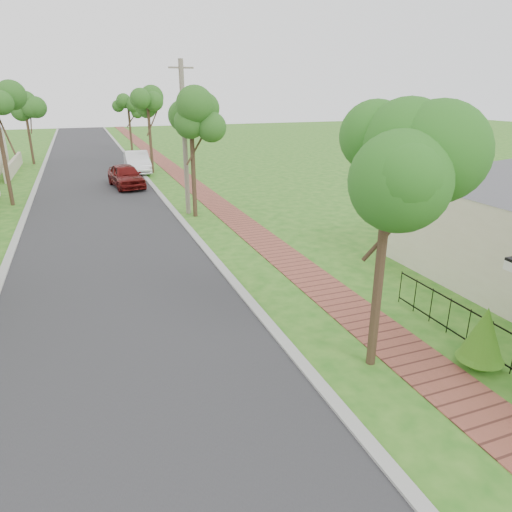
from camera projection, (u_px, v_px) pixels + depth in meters
ground at (317, 427)px, 8.70m from camera, size 160.00×160.00×0.00m
road at (99, 206)px, 25.27m from camera, size 7.00×120.00×0.02m
kerb_right at (165, 201)px, 26.49m from camera, size 0.30×120.00×0.10m
kerb_left at (27, 212)px, 24.06m from camera, size 0.30×120.00×0.10m
sidewalk at (208, 197)px, 27.35m from camera, size 1.50×120.00×0.03m
street_trees at (87, 115)px, 29.78m from camera, size 10.70×37.65×5.89m
parked_car_red at (126, 176)px, 29.91m from camera, size 2.34×4.61×1.50m
parked_car_white at (137, 162)px, 35.21m from camera, size 1.84×4.94×1.61m
near_tree at (389, 179)px, 9.26m from camera, size 2.13×2.13×5.46m
utility_pole at (185, 139)px, 22.53m from camera, size 1.20×0.24×7.45m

